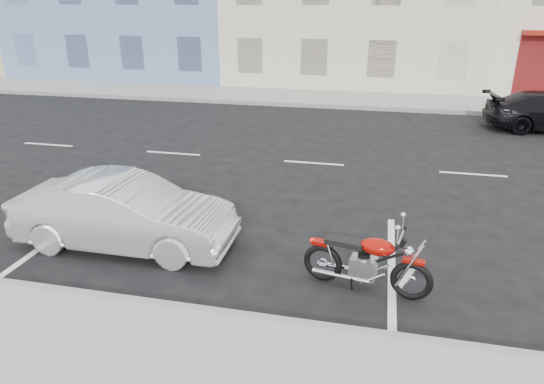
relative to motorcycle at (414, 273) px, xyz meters
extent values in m
plane|color=black|center=(-0.27, 5.92, -0.44)|extent=(120.00, 120.00, 0.00)
cube|color=gray|center=(-5.27, 14.62, -0.37)|extent=(80.00, 3.40, 0.15)
cube|color=gray|center=(-5.27, -1.08, -0.36)|extent=(80.00, 0.12, 0.16)
cube|color=gray|center=(-5.27, 12.92, -0.36)|extent=(80.00, 0.12, 0.16)
torus|color=black|center=(0.65, -0.12, -0.15)|extent=(0.62, 0.21, 0.61)
torus|color=black|center=(-0.65, 0.12, -0.15)|extent=(0.62, 0.21, 0.61)
cube|color=#940B05|center=(0.65, -0.12, 0.17)|extent=(0.33, 0.17, 0.05)
cube|color=#940B05|center=(-0.69, 0.13, 0.19)|extent=(0.30, 0.19, 0.05)
cube|color=gray|center=(-0.04, 0.01, -0.10)|extent=(0.43, 0.34, 0.31)
ellipsoid|color=#940B05|center=(0.14, -0.03, 0.29)|extent=(0.56, 0.40, 0.25)
cube|color=black|center=(-0.34, 0.06, 0.27)|extent=(0.60, 0.33, 0.08)
cylinder|color=silver|center=(0.44, -0.08, 0.50)|extent=(0.15, 0.63, 0.03)
sphere|color=silver|center=(0.57, -0.10, 0.31)|extent=(0.16, 0.16, 0.16)
cylinder|color=silver|center=(-0.36, -0.06, -0.24)|extent=(0.87, 0.23, 0.07)
cylinder|color=silver|center=(-0.32, 0.19, -0.24)|extent=(0.87, 0.23, 0.07)
cylinder|color=silver|center=(0.60, -0.11, 0.12)|extent=(0.35, 0.10, 0.72)
cylinder|color=black|center=(0.15, -0.03, 0.06)|extent=(0.73, 0.18, 0.45)
imported|color=#AEB0B6|center=(-4.81, 0.61, 0.18)|extent=(3.80, 1.34, 1.25)
camera|label=1|loc=(-0.66, -6.25, 3.61)|focal=32.00mm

